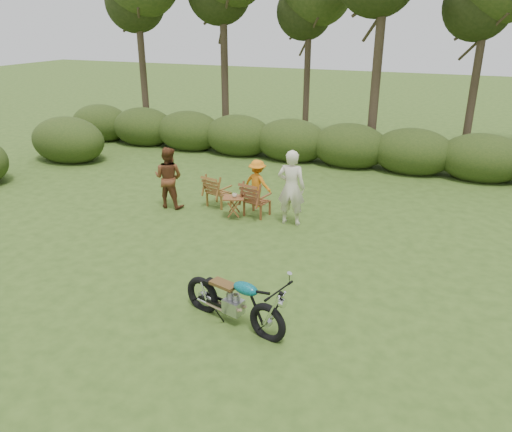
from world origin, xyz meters
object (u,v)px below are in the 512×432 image
at_px(lawn_chair_left, 219,206).
at_px(child, 257,206).
at_px(adult_a, 290,223).
at_px(adult_b, 170,206).
at_px(cup, 235,195).
at_px(lawn_chair_right, 257,215).
at_px(side_table, 234,207).
at_px(motorcycle, 234,323).

bearing_deg(lawn_chair_left, child, -144.99).
bearing_deg(adult_a, child, -38.35).
distance_m(lawn_chair_left, adult_b, 1.27).
xyz_separation_m(lawn_chair_left, cup, (0.73, -0.61, 0.59)).
relative_size(lawn_chair_left, adult_b, 0.55).
xyz_separation_m(cup, child, (0.19, 0.99, -0.59)).
distance_m(cup, child, 1.17).
distance_m(lawn_chair_right, side_table, 0.65).
height_order(side_table, adult_a, adult_a).
height_order(lawn_chair_left, cup, cup).
height_order(motorcycle, lawn_chair_left, motorcycle).
relative_size(side_table, child, 0.44).
bearing_deg(cup, lawn_chair_right, 39.00).
bearing_deg(adult_a, cup, 3.71).
height_order(lawn_chair_right, cup, cup).
xyz_separation_m(lawn_chair_left, child, (0.92, 0.38, 0.00)).
bearing_deg(child, lawn_chair_left, 34.55).
relative_size(cup, adult_a, 0.07).
bearing_deg(lawn_chair_left, adult_a, -179.16).
height_order(lawn_chair_right, lawn_chair_left, lawn_chair_right).
bearing_deg(child, lawn_chair_right, 123.49).
bearing_deg(cup, adult_a, 7.44).
xyz_separation_m(lawn_chair_left, side_table, (0.70, -0.61, 0.27)).
relative_size(lawn_chair_left, side_table, 1.60).
bearing_deg(adult_b, lawn_chair_left, -158.18).
bearing_deg(lawn_chair_right, cup, 50.28).
distance_m(side_table, adult_a, 1.44).
bearing_deg(adult_a, lawn_chair_right, -14.49).
xyz_separation_m(side_table, adult_a, (1.40, 0.18, -0.27)).
height_order(lawn_chair_left, child, child).
height_order(cup, child, cup).
distance_m(adult_a, child, 1.44).
height_order(lawn_chair_right, adult_b, adult_b).
xyz_separation_m(cup, adult_b, (-1.88, 0.08, -0.59)).
bearing_deg(adult_a, lawn_chair_left, -15.40).
distance_m(adult_a, adult_b, 3.25).
height_order(motorcycle, child, child).
height_order(side_table, child, child).
bearing_deg(side_table, adult_b, 177.62).
xyz_separation_m(adult_a, child, (-1.18, 0.82, 0.00)).
xyz_separation_m(side_table, adult_b, (-1.85, 0.08, -0.27)).
height_order(adult_a, child, adult_a).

